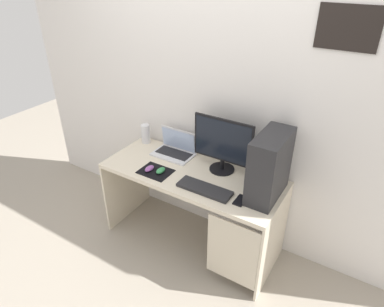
{
  "coord_description": "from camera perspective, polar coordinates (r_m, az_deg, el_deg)",
  "views": [
    {
      "loc": [
        1.19,
        -1.93,
        2.22
      ],
      "look_at": [
        0.0,
        0.0,
        0.91
      ],
      "focal_mm": 31.48,
      "sensor_mm": 36.0,
      "label": 1
    }
  ],
  "objects": [
    {
      "name": "ground_plane",
      "position": [
        3.17,
        0.0,
        -14.37
      ],
      "size": [
        8.0,
        8.0,
        0.0
      ],
      "primitive_type": "plane",
      "color": "#9E9384"
    },
    {
      "name": "wall_back",
      "position": [
        2.72,
        3.87,
        10.25
      ],
      "size": [
        4.0,
        0.05,
        2.6
      ],
      "color": "silver",
      "rests_on": "ground_plane"
    },
    {
      "name": "desk",
      "position": [
        2.78,
        0.22,
        -6.0
      ],
      "size": [
        1.48,
        0.6,
        0.73
      ],
      "color": "beige",
      "rests_on": "ground_plane"
    },
    {
      "name": "pc_tower",
      "position": [
        2.4,
        13.02,
        -2.13
      ],
      "size": [
        0.19,
        0.42,
        0.49
      ],
      "primitive_type": "cube",
      "color": "#232326",
      "rests_on": "desk"
    },
    {
      "name": "monitor",
      "position": [
        2.64,
        5.22,
        1.51
      ],
      "size": [
        0.5,
        0.2,
        0.45
      ],
      "color": "black",
      "rests_on": "desk"
    },
    {
      "name": "laptop",
      "position": [
        2.96,
        -2.92,
        0.71
      ],
      "size": [
        0.36,
        0.22,
        0.21
      ],
      "color": "silver",
      "rests_on": "desk"
    },
    {
      "name": "speaker",
      "position": [
        3.15,
        -7.85,
        3.33
      ],
      "size": [
        0.08,
        0.08,
        0.18
      ],
      "primitive_type": "cylinder",
      "color": "silver",
      "rests_on": "desk"
    },
    {
      "name": "keyboard",
      "position": [
        2.51,
        2.13,
        -6.02
      ],
      "size": [
        0.42,
        0.14,
        0.02
      ],
      "primitive_type": "cube",
      "color": "#232326",
      "rests_on": "desk"
    },
    {
      "name": "mousepad",
      "position": [
        2.74,
        -6.19,
        -3.05
      ],
      "size": [
        0.26,
        0.2,
        0.0
      ],
      "primitive_type": "cube",
      "color": "black",
      "rests_on": "desk"
    },
    {
      "name": "mouse_left",
      "position": [
        2.71,
        -5.33,
        -2.88
      ],
      "size": [
        0.06,
        0.1,
        0.03
      ],
      "primitive_type": "ellipsoid",
      "color": "#338C4C",
      "rests_on": "mousepad"
    },
    {
      "name": "mouse_right",
      "position": [
        2.75,
        -7.24,
        -2.55
      ],
      "size": [
        0.06,
        0.1,
        0.03
      ],
      "primitive_type": "ellipsoid",
      "color": "#8C4C99",
      "rests_on": "mousepad"
    },
    {
      "name": "cell_phone",
      "position": [
        2.44,
        8.19,
        -7.88
      ],
      "size": [
        0.07,
        0.13,
        0.01
      ],
      "primitive_type": "cube",
      "color": "black",
      "rests_on": "desk"
    }
  ]
}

